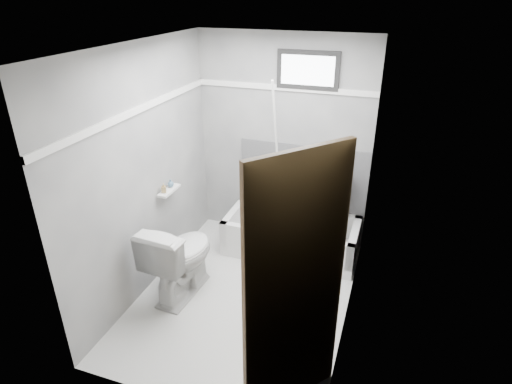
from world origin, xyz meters
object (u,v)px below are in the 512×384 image
at_px(soap_bottle_a, 164,188).
at_px(soap_bottle_b, 171,183).
at_px(office_chair, 313,208).
at_px(toilet, 180,257).
at_px(door, 324,331).
at_px(bathtub, 291,236).

xyz_separation_m(soap_bottle_a, soap_bottle_b, (0.00, 0.14, -0.01)).
bearing_deg(office_chair, toilet, -105.49).
relative_size(office_chair, soap_bottle_a, 9.20).
bearing_deg(toilet, soap_bottle_a, -42.22).
distance_m(door, soap_bottle_b, 2.52).
distance_m(bathtub, soap_bottle_b, 1.51).
relative_size(bathtub, toilet, 1.79).
bearing_deg(soap_bottle_b, door, -40.23).
relative_size(soap_bottle_a, soap_bottle_b, 1.19).
bearing_deg(soap_bottle_b, office_chair, 24.49).
bearing_deg(soap_bottle_a, bathtub, 31.80).
bearing_deg(door, soap_bottle_a, 142.29).
distance_m(soap_bottle_a, soap_bottle_b, 0.14).
distance_m(toilet, soap_bottle_a, 0.72).
relative_size(door, soap_bottle_a, 20.04).
relative_size(bathtub, soap_bottle_a, 15.03).
height_order(toilet, soap_bottle_b, soap_bottle_b).
bearing_deg(soap_bottle_a, toilet, -46.45).
height_order(door, soap_bottle_a, door).
xyz_separation_m(toilet, soap_bottle_b, (-0.32, 0.48, 0.55)).
xyz_separation_m(bathtub, office_chair, (0.23, 0.05, 0.37)).
bearing_deg(bathtub, office_chair, 12.52).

